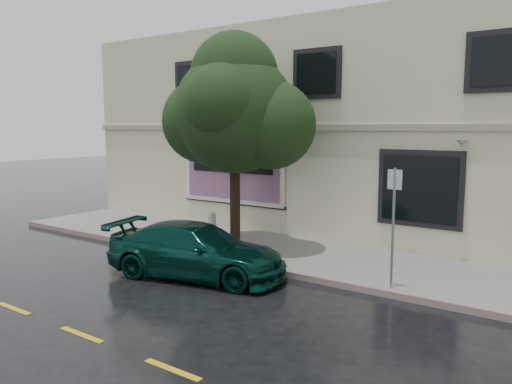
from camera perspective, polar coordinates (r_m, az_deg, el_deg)
The scene contains 10 objects.
ground at distance 11.79m, azimuth -5.12°, elevation -10.42°, with size 90.00×90.00×0.00m, color black.
sidewalk at distance 14.30m, azimuth 3.37°, elevation -6.89°, with size 20.00×3.50×0.15m, color gray.
curb at distance 12.90m, azimuth -0.77°, elevation -8.47°, with size 20.00×0.18×0.16m, color gray.
road_marking at distance 9.56m, azimuth -19.29°, elevation -15.13°, with size 19.00×0.12×0.01m, color gold.
building at distance 18.99m, azimuth 12.70°, elevation 6.92°, with size 20.00×8.12×7.00m.
billboard at distance 17.13m, azimuth -2.75°, elevation 2.21°, with size 4.30×0.16×2.20m.
car at distance 12.22m, azimuth -6.83°, elevation -6.64°, with size 1.97×4.45×1.30m, color #08332C.
street_tree at distance 14.18m, azimuth -2.47°, elevation 8.96°, with size 3.41×3.41×5.56m.
fire_hydrant at distance 15.39m, azimuth -5.05°, elevation -3.93°, with size 0.37×0.34×0.89m.
sign_pole at distance 11.03m, azimuth 15.44°, elevation -2.72°, with size 0.32×0.06×2.61m.
Camera 1 is at (7.28, -8.54, 3.61)m, focal length 35.00 mm.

